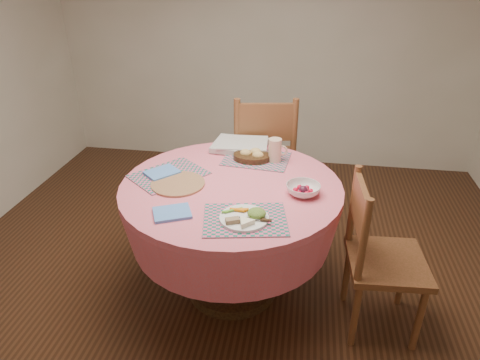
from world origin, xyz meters
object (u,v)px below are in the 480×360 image
object	(u,v)px
wicker_trivet	(178,184)
latte_mug	(275,150)
chair_back	(263,158)
chair_right	(378,255)
fruit_bowl	(303,190)
dining_table	(231,214)
dinner_plate	(246,217)
bread_bowl	(252,156)

from	to	relation	value
wicker_trivet	latte_mug	bearing A→B (deg)	37.53
chair_back	chair_right	bearing A→B (deg)	116.48
chair_back	fruit_bowl	bearing A→B (deg)	99.33
wicker_trivet	latte_mug	world-z (taller)	latte_mug
chair_right	latte_mug	distance (m)	0.85
dining_table	chair_back	distance (m)	0.84
latte_mug	dinner_plate	bearing A→B (deg)	-96.60
chair_right	wicker_trivet	xyz separation A→B (m)	(-1.11, 0.10, 0.28)
wicker_trivet	bread_bowl	xyz separation A→B (m)	(0.36, 0.38, 0.03)
fruit_bowl	dining_table	bearing A→B (deg)	172.48
wicker_trivet	dinner_plate	bearing A→B (deg)	-35.92
bread_bowl	latte_mug	bearing A→B (deg)	1.96
dining_table	bread_bowl	bearing A→B (deg)	77.51
dining_table	fruit_bowl	world-z (taller)	fruit_bowl
dining_table	chair_back	xyz separation A→B (m)	(0.09, 0.84, -0.01)
chair_right	dinner_plate	size ratio (longest dim) A/B	3.67
bread_bowl	fruit_bowl	world-z (taller)	bread_bowl
chair_right	bread_bowl	size ratio (longest dim) A/B	3.95
wicker_trivet	fruit_bowl	size ratio (longest dim) A/B	1.35
dining_table	fruit_bowl	distance (m)	0.46
dinner_plate	fruit_bowl	world-z (taller)	dinner_plate
chair_right	wicker_trivet	bearing A→B (deg)	81.16
latte_mug	fruit_bowl	size ratio (longest dim) A/B	0.64
chair_right	bread_bowl	bearing A→B (deg)	53.19
chair_back	wicker_trivet	distance (m)	0.99
chair_back	wicker_trivet	world-z (taller)	chair_back
bread_bowl	dining_table	bearing A→B (deg)	-102.49
dining_table	chair_back	size ratio (longest dim) A/B	1.19
chair_back	latte_mug	size ratio (longest dim) A/B	7.27
chair_right	fruit_bowl	world-z (taller)	chair_right
bread_bowl	latte_mug	xyz separation A→B (m)	(0.14, 0.00, 0.04)
wicker_trivet	dinner_plate	xyz separation A→B (m)	(0.43, -0.31, 0.02)
chair_right	bread_bowl	distance (m)	0.94
chair_right	fruit_bowl	size ratio (longest dim) A/B	4.09
chair_right	fruit_bowl	distance (m)	0.53
chair_right	dinner_plate	xyz separation A→B (m)	(-0.68, -0.21, 0.30)
chair_right	wicker_trivet	world-z (taller)	chair_right
bread_bowl	chair_back	bearing A→B (deg)	87.65
chair_right	dinner_plate	distance (m)	0.77
chair_back	dinner_plate	bearing A→B (deg)	82.41
wicker_trivet	chair_back	bearing A→B (deg)	66.62
chair_right	dining_table	bearing A→B (deg)	75.69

